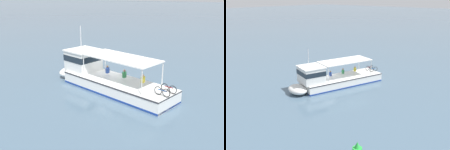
% 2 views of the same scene
% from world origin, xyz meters
% --- Properties ---
extents(ground_plane, '(400.00, 400.00, 0.00)m').
position_xyz_m(ground_plane, '(0.00, 0.00, 0.00)').
color(ground_plane, slate).
extents(ferry_main, '(13.06, 6.59, 5.32)m').
position_xyz_m(ferry_main, '(0.03, 1.40, 1.02)').
color(ferry_main, white).
rests_on(ferry_main, ground).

